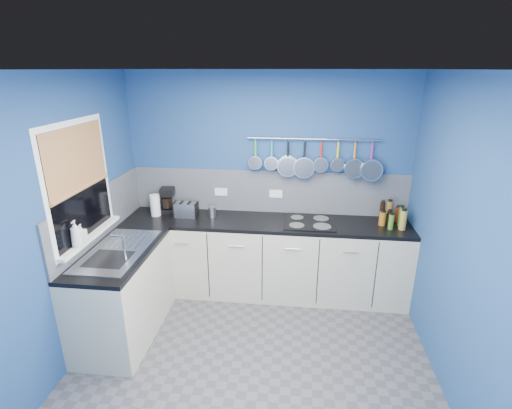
% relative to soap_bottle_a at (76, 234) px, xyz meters
% --- Properties ---
extents(floor, '(3.20, 3.00, 0.02)m').
position_rel_soap_bottle_a_xyz_m(floor, '(1.53, -0.06, -1.18)').
color(floor, '#47474C').
rests_on(floor, ground).
extents(ceiling, '(3.20, 3.00, 0.02)m').
position_rel_soap_bottle_a_xyz_m(ceiling, '(1.53, -0.06, 1.34)').
color(ceiling, white).
rests_on(ceiling, ground).
extents(wall_back, '(3.20, 0.02, 2.50)m').
position_rel_soap_bottle_a_xyz_m(wall_back, '(1.53, 1.45, 0.08)').
color(wall_back, navy).
rests_on(wall_back, ground).
extents(wall_front, '(3.20, 0.02, 2.50)m').
position_rel_soap_bottle_a_xyz_m(wall_front, '(1.53, -1.57, 0.08)').
color(wall_front, navy).
rests_on(wall_front, ground).
extents(wall_left, '(0.02, 3.00, 2.50)m').
position_rel_soap_bottle_a_xyz_m(wall_left, '(-0.08, -0.06, 0.08)').
color(wall_left, navy).
rests_on(wall_left, ground).
extents(wall_right, '(0.02, 3.00, 2.50)m').
position_rel_soap_bottle_a_xyz_m(wall_right, '(3.14, -0.06, 0.08)').
color(wall_right, navy).
rests_on(wall_right, ground).
extents(backsplash_back, '(3.20, 0.02, 0.50)m').
position_rel_soap_bottle_a_xyz_m(backsplash_back, '(1.53, 1.43, -0.02)').
color(backsplash_back, slate).
rests_on(backsplash_back, wall_back).
extents(backsplash_left, '(0.02, 1.80, 0.50)m').
position_rel_soap_bottle_a_xyz_m(backsplash_left, '(-0.06, 0.54, -0.02)').
color(backsplash_left, slate).
rests_on(backsplash_left, wall_left).
extents(cabinet_run_back, '(3.20, 0.60, 0.86)m').
position_rel_soap_bottle_a_xyz_m(cabinet_run_back, '(1.53, 1.14, -0.74)').
color(cabinet_run_back, '#B8B29B').
rests_on(cabinet_run_back, ground).
extents(worktop_back, '(3.20, 0.60, 0.04)m').
position_rel_soap_bottle_a_xyz_m(worktop_back, '(1.53, 1.14, -0.29)').
color(worktop_back, black).
rests_on(worktop_back, cabinet_run_back).
extents(cabinet_run_left, '(0.60, 1.20, 0.86)m').
position_rel_soap_bottle_a_xyz_m(cabinet_run_left, '(0.23, 0.24, -0.74)').
color(cabinet_run_left, '#B8B29B').
rests_on(cabinet_run_left, ground).
extents(worktop_left, '(0.60, 1.20, 0.04)m').
position_rel_soap_bottle_a_xyz_m(worktop_left, '(0.23, 0.24, -0.29)').
color(worktop_left, black).
rests_on(worktop_left, cabinet_run_left).
extents(window_frame, '(0.01, 1.00, 1.10)m').
position_rel_soap_bottle_a_xyz_m(window_frame, '(-0.05, 0.24, 0.38)').
color(window_frame, white).
rests_on(window_frame, wall_left).
extents(window_glass, '(0.01, 0.90, 1.00)m').
position_rel_soap_bottle_a_xyz_m(window_glass, '(-0.04, 0.24, 0.38)').
color(window_glass, black).
rests_on(window_glass, wall_left).
extents(bamboo_blind, '(0.01, 0.90, 0.55)m').
position_rel_soap_bottle_a_xyz_m(bamboo_blind, '(-0.03, 0.24, 0.61)').
color(bamboo_blind, '#986947').
rests_on(bamboo_blind, wall_left).
extents(window_sill, '(0.10, 0.98, 0.03)m').
position_rel_soap_bottle_a_xyz_m(window_sill, '(-0.02, 0.24, -0.13)').
color(window_sill, white).
rests_on(window_sill, wall_left).
extents(sink_unit, '(0.50, 0.95, 0.01)m').
position_rel_soap_bottle_a_xyz_m(sink_unit, '(0.23, 0.24, -0.27)').
color(sink_unit, silver).
rests_on(sink_unit, worktop_left).
extents(mixer_tap, '(0.12, 0.08, 0.26)m').
position_rel_soap_bottle_a_xyz_m(mixer_tap, '(0.39, 0.06, -0.14)').
color(mixer_tap, silver).
rests_on(mixer_tap, worktop_left).
extents(socket_left, '(0.15, 0.01, 0.09)m').
position_rel_soap_bottle_a_xyz_m(socket_left, '(0.98, 1.42, -0.04)').
color(socket_left, white).
rests_on(socket_left, backsplash_back).
extents(socket_right, '(0.15, 0.01, 0.09)m').
position_rel_soap_bottle_a_xyz_m(socket_right, '(1.63, 1.42, -0.04)').
color(socket_right, white).
rests_on(socket_right, backsplash_back).
extents(pot_rail, '(1.45, 0.02, 0.02)m').
position_rel_soap_bottle_a_xyz_m(pot_rail, '(2.03, 1.39, 0.61)').
color(pot_rail, silver).
rests_on(pot_rail, wall_back).
extents(soap_bottle_a, '(0.11, 0.11, 0.24)m').
position_rel_soap_bottle_a_xyz_m(soap_bottle_a, '(0.00, 0.00, 0.00)').
color(soap_bottle_a, white).
rests_on(soap_bottle_a, window_sill).
extents(soap_bottle_b, '(0.09, 0.09, 0.17)m').
position_rel_soap_bottle_a_xyz_m(soap_bottle_b, '(0.00, 0.08, -0.03)').
color(soap_bottle_b, white).
rests_on(soap_bottle_b, window_sill).
extents(paper_towel, '(0.12, 0.12, 0.25)m').
position_rel_soap_bottle_a_xyz_m(paper_towel, '(0.26, 1.16, -0.15)').
color(paper_towel, white).
rests_on(paper_towel, worktop_back).
extents(coffee_maker, '(0.19, 0.20, 0.29)m').
position_rel_soap_bottle_a_xyz_m(coffee_maker, '(0.36, 1.28, -0.12)').
color(coffee_maker, black).
rests_on(coffee_maker, worktop_back).
extents(toaster, '(0.26, 0.16, 0.16)m').
position_rel_soap_bottle_a_xyz_m(toaster, '(0.61, 1.17, -0.19)').
color(toaster, silver).
rests_on(toaster, worktop_back).
extents(canister, '(0.10, 0.10, 0.12)m').
position_rel_soap_bottle_a_xyz_m(canister, '(0.92, 1.18, -0.21)').
color(canister, silver).
rests_on(canister, worktop_back).
extents(hob, '(0.56, 0.49, 0.01)m').
position_rel_soap_bottle_a_xyz_m(hob, '(2.02, 1.13, -0.26)').
color(hob, black).
rests_on(hob, worktop_back).
extents(pan_0, '(0.16, 0.08, 0.35)m').
position_rel_soap_bottle_a_xyz_m(pan_0, '(1.40, 1.38, 0.44)').
color(pan_0, silver).
rests_on(pan_0, pot_rail).
extents(pan_1, '(0.16, 0.09, 0.35)m').
position_rel_soap_bottle_a_xyz_m(pan_1, '(1.58, 1.38, 0.44)').
color(pan_1, silver).
rests_on(pan_1, pot_rail).
extents(pan_2, '(0.23, 0.06, 0.42)m').
position_rel_soap_bottle_a_xyz_m(pan_2, '(1.76, 1.38, 0.40)').
color(pan_2, silver).
rests_on(pan_2, pot_rail).
extents(pan_3, '(0.24, 0.07, 0.43)m').
position_rel_soap_bottle_a_xyz_m(pan_3, '(1.94, 1.38, 0.39)').
color(pan_3, silver).
rests_on(pan_3, pot_rail).
extents(pan_4, '(0.17, 0.08, 0.36)m').
position_rel_soap_bottle_a_xyz_m(pan_4, '(2.12, 1.38, 0.43)').
color(pan_4, silver).
rests_on(pan_4, pot_rail).
extents(pan_5, '(0.16, 0.08, 0.35)m').
position_rel_soap_bottle_a_xyz_m(pan_5, '(2.30, 1.38, 0.44)').
color(pan_5, silver).
rests_on(pan_5, pot_rail).
extents(pan_6, '(0.22, 0.09, 0.41)m').
position_rel_soap_bottle_a_xyz_m(pan_6, '(2.48, 1.38, 0.41)').
color(pan_6, silver).
rests_on(pan_6, pot_rail).
extents(pan_7, '(0.24, 0.12, 0.43)m').
position_rel_soap_bottle_a_xyz_m(pan_7, '(2.67, 1.38, 0.40)').
color(pan_7, silver).
rests_on(pan_7, pot_rail).
extents(condiment_0, '(0.07, 0.07, 0.17)m').
position_rel_soap_bottle_a_xyz_m(condiment_0, '(2.99, 1.27, -0.18)').
color(condiment_0, '#4C190C').
rests_on(condiment_0, worktop_back).
extents(condiment_1, '(0.07, 0.07, 0.25)m').
position_rel_soap_bottle_a_xyz_m(condiment_1, '(2.89, 1.25, -0.15)').
color(condiment_1, brown).
rests_on(condiment_1, worktop_back).
extents(condiment_2, '(0.06, 0.06, 0.22)m').
position_rel_soap_bottle_a_xyz_m(condiment_2, '(2.82, 1.27, -0.16)').
color(condiment_2, black).
rests_on(condiment_2, worktop_back).
extents(condiment_3, '(0.05, 0.05, 0.21)m').
position_rel_soap_bottle_a_xyz_m(condiment_3, '(2.99, 1.16, -0.16)').
color(condiment_3, '#265919').
rests_on(condiment_3, worktop_back).
extents(condiment_4, '(0.05, 0.05, 0.16)m').
position_rel_soap_bottle_a_xyz_m(condiment_4, '(2.88, 1.18, -0.19)').
color(condiment_4, black).
rests_on(condiment_4, worktop_back).
extents(condiment_5, '(0.07, 0.07, 0.15)m').
position_rel_soap_bottle_a_xyz_m(condiment_5, '(2.81, 1.16, -0.19)').
color(condiment_5, '#8C5914').
rests_on(condiment_5, worktop_back).
extents(condiment_6, '(0.07, 0.07, 0.21)m').
position_rel_soap_bottle_a_xyz_m(condiment_6, '(2.99, 1.06, -0.16)').
color(condiment_6, olive).
rests_on(condiment_6, worktop_back).
extents(condiment_7, '(0.05, 0.05, 0.16)m').
position_rel_soap_bottle_a_xyz_m(condiment_7, '(2.87, 1.05, -0.19)').
color(condiment_7, '#3F721E').
rests_on(condiment_7, worktop_back).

